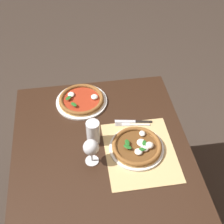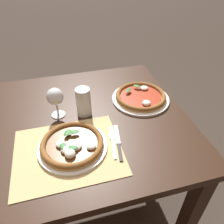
{
  "view_description": "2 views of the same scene",
  "coord_description": "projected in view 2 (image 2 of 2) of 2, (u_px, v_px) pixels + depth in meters",
  "views": [
    {
      "loc": [
        -0.91,
        0.1,
        2.06
      ],
      "look_at": [
        0.29,
        -0.08,
        0.83
      ],
      "focal_mm": 50.0,
      "sensor_mm": 36.0,
      "label": 1
    },
    {
      "loc": [
        0.07,
        -0.84,
        1.43
      ],
      "look_at": [
        0.29,
        -0.04,
        0.78
      ],
      "focal_mm": 35.0,
      "sensor_mm": 36.0,
      "label": 2
    }
  ],
  "objects": [
    {
      "name": "dining_table",
      "position": [
        55.0,
        138.0,
        1.11
      ],
      "size": [
        1.32,
        0.95,
        0.74
      ],
      "color": "black",
      "rests_on": "ground"
    },
    {
      "name": "pizza_far",
      "position": [
        141.0,
        97.0,
        1.19
      ],
      "size": [
        0.31,
        0.31,
        0.05
      ],
      "color": "silver",
      "rests_on": "dining_table"
    },
    {
      "name": "knife",
      "position": [
        118.0,
        142.0,
        0.95
      ],
      "size": [
        0.05,
        0.21,
        0.01
      ],
      "color": "black",
      "rests_on": "paper_placemat"
    },
    {
      "name": "ground_plane",
      "position": [
        70.0,
        204.0,
        1.51
      ],
      "size": [
        24.0,
        24.0,
        0.0
      ],
      "primitive_type": "plane",
      "color": "#382D26"
    },
    {
      "name": "paper_placemat",
      "position": [
        68.0,
        151.0,
        0.91
      ],
      "size": [
        0.44,
        0.37,
        0.0
      ],
      "primitive_type": "cube",
      "color": "tan",
      "rests_on": "dining_table"
    },
    {
      "name": "pizza_near",
      "position": [
        72.0,
        145.0,
        0.91
      ],
      "size": [
        0.29,
        0.29,
        0.05
      ],
      "color": "silver",
      "rests_on": "paper_placemat"
    },
    {
      "name": "wine_glass",
      "position": [
        55.0,
        98.0,
        1.03
      ],
      "size": [
        0.08,
        0.08,
        0.16
      ],
      "color": "silver",
      "rests_on": "dining_table"
    },
    {
      "name": "pint_glass",
      "position": [
        84.0,
        102.0,
        1.07
      ],
      "size": [
        0.07,
        0.07,
        0.15
      ],
      "color": "silver",
      "rests_on": "dining_table"
    },
    {
      "name": "fork",
      "position": [
        113.0,
        141.0,
        0.95
      ],
      "size": [
        0.05,
        0.2,
        0.0
      ],
      "color": "#B7B7BC",
      "rests_on": "paper_placemat"
    }
  ]
}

